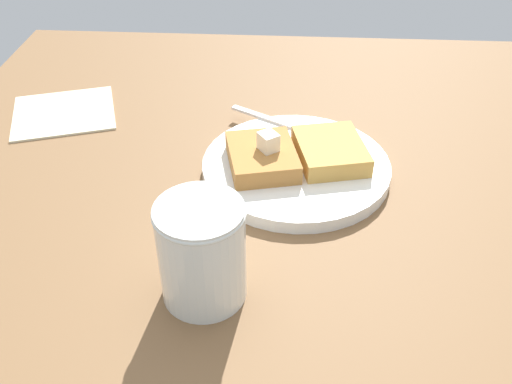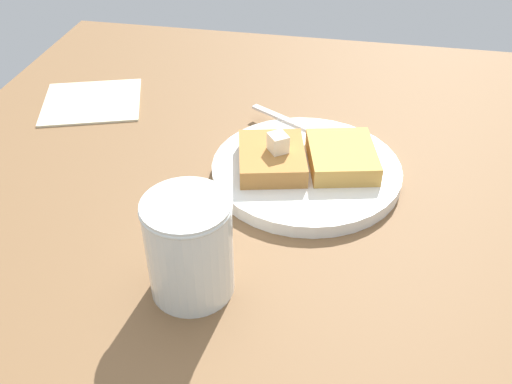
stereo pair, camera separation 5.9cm
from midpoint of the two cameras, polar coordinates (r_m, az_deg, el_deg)
table_surface at (r=68.19cm, az=-1.35°, el=0.12°), size 90.25×90.25×1.88cm
plate at (r=68.90cm, az=1.58°, el=2.48°), size 22.64×22.64×1.59cm
toast_slice_left at (r=67.33cm, az=-1.88°, el=3.41°), size 9.55×10.75×2.30cm
toast_slice_middle at (r=68.67cm, az=5.02°, el=4.03°), size 9.55×10.75×2.30cm
butter_pat_primary at (r=66.01cm, az=-1.09°, el=4.96°), size 2.81×2.86×2.14cm
fork at (r=75.29cm, az=1.08°, el=6.58°), size 14.54×9.30×0.36cm
syrup_jar at (r=51.98cm, az=-8.67°, el=-6.48°), size 8.11×8.11×10.21cm
napkin at (r=86.96cm, az=-20.54°, el=7.38°), size 17.11×16.37×0.30cm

